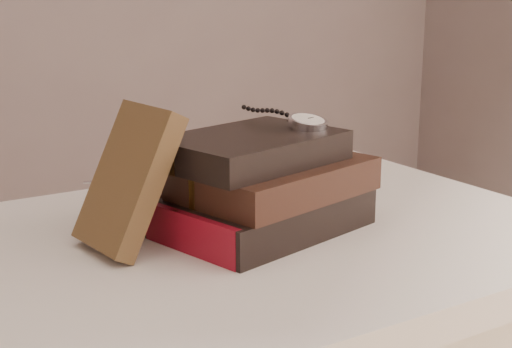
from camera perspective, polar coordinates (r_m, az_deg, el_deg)
table at (r=0.95m, az=-5.31°, el=-10.51°), size 1.00×0.60×0.75m
book_stack at (r=0.95m, az=0.58°, el=-0.88°), size 0.29×0.23×0.13m
journal at (r=0.89m, az=-9.62°, el=-0.37°), size 0.11×0.12×0.17m
pocket_watch at (r=0.98m, az=3.66°, el=4.02°), size 0.06×0.16×0.02m
eyeglasses at (r=0.95m, az=-6.88°, el=-0.21°), size 0.13×0.14×0.05m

